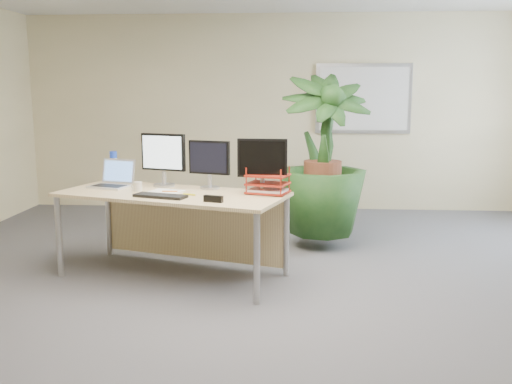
# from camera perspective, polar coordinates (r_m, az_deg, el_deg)

# --- Properties ---
(floor) EXTENTS (8.00, 8.00, 0.00)m
(floor) POSITION_cam_1_polar(r_m,az_deg,el_deg) (4.36, 0.04, -12.32)
(floor) COLOR #4A494F
(floor) RESTS_ON ground
(back_wall) EXTENTS (7.00, 0.04, 2.70)m
(back_wall) POSITION_cam_1_polar(r_m,az_deg,el_deg) (8.03, 2.00, 7.89)
(back_wall) COLOR #C7BB8C
(back_wall) RESTS_ON floor
(whiteboard) EXTENTS (1.30, 0.04, 0.95)m
(whiteboard) POSITION_cam_1_polar(r_m,az_deg,el_deg) (8.04, 10.69, 9.15)
(whiteboard) COLOR #B4B4B9
(whiteboard) RESTS_ON back_wall
(desk) EXTENTS (2.16, 1.40, 0.77)m
(desk) POSITION_cam_1_polar(r_m,az_deg,el_deg) (5.23, -7.79, -1.62)
(desk) COLOR tan
(desk) RESTS_ON floor
(floor_plant) EXTENTS (1.03, 1.03, 1.50)m
(floor_plant) POSITION_cam_1_polar(r_m,az_deg,el_deg) (6.08, 6.65, 1.42)
(floor_plant) COLOR #163B15
(floor_plant) RESTS_ON floor
(monitor_left) EXTENTS (0.44, 0.20, 0.50)m
(monitor_left) POSITION_cam_1_polar(r_m,az_deg,el_deg) (5.41, -9.25, 3.54)
(monitor_left) COLOR #A3A3A8
(monitor_left) RESTS_ON desk
(monitor_right) EXTENTS (0.39, 0.18, 0.44)m
(monitor_right) POSITION_cam_1_polar(r_m,az_deg,el_deg) (5.23, -4.69, 3.08)
(monitor_right) COLOR #A3A3A8
(monitor_right) RESTS_ON desk
(monitor_dark) EXTENTS (0.43, 0.20, 0.48)m
(monitor_dark) POSITION_cam_1_polar(r_m,az_deg,el_deg) (4.95, 0.63, 2.98)
(monitor_dark) COLOR #A3A3A8
(monitor_dark) RESTS_ON desk
(laptop) EXTENTS (0.43, 0.40, 0.25)m
(laptop) POSITION_cam_1_polar(r_m,az_deg,el_deg) (5.52, -14.09, 1.16)
(laptop) COLOR silver
(laptop) RESTS_ON desk
(keyboard) EXTENTS (0.48, 0.28, 0.03)m
(keyboard) POSITION_cam_1_polar(r_m,az_deg,el_deg) (4.89, -9.55, -0.39)
(keyboard) COLOR black
(keyboard) RESTS_ON desk
(coffee_mug) EXTENTS (0.11, 0.08, 0.08)m
(coffee_mug) POSITION_cam_1_polar(r_m,az_deg,el_deg) (5.23, -11.76, 0.54)
(coffee_mug) COLOR silver
(coffee_mug) RESTS_ON desk
(spiral_notebook) EXTENTS (0.33, 0.28, 0.01)m
(spiral_notebook) POSITION_cam_1_polar(r_m,az_deg,el_deg) (5.13, -8.97, 0.04)
(spiral_notebook) COLOR white
(spiral_notebook) RESTS_ON desk
(orange_pen) EXTENTS (0.14, 0.01, 0.01)m
(orange_pen) POSITION_cam_1_polar(r_m,az_deg,el_deg) (5.07, -8.62, 0.07)
(orange_pen) COLOR orange
(orange_pen) RESTS_ON spiral_notebook
(yellow_highlighter) EXTENTS (0.12, 0.06, 0.02)m
(yellow_highlighter) POSITION_cam_1_polar(r_m,az_deg,el_deg) (4.95, -6.69, -0.23)
(yellow_highlighter) COLOR yellow
(yellow_highlighter) RESTS_ON desk
(water_bottle) EXTENTS (0.08, 0.08, 0.30)m
(water_bottle) POSITION_cam_1_polar(r_m,az_deg,el_deg) (5.81, -14.03, 2.42)
(water_bottle) COLOR silver
(water_bottle) RESTS_ON desk
(letter_tray) EXTENTS (0.41, 0.35, 0.16)m
(letter_tray) POSITION_cam_1_polar(r_m,az_deg,el_deg) (4.99, 1.19, 0.67)
(letter_tray) COLOR maroon
(letter_tray) RESTS_ON desk
(stapler) EXTENTS (0.17, 0.09, 0.05)m
(stapler) POSITION_cam_1_polar(r_m,az_deg,el_deg) (4.63, -4.29, -0.69)
(stapler) COLOR black
(stapler) RESTS_ON desk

